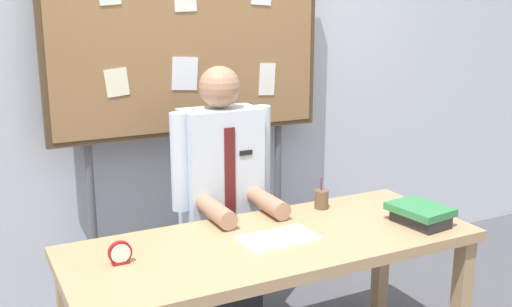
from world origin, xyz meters
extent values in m
cube|color=silver|center=(0.00, 1.18, 1.35)|extent=(6.40, 0.08, 2.70)
cube|color=tan|center=(0.00, 0.00, 0.70)|extent=(1.83, 0.72, 0.05)
cube|color=tan|center=(0.86, -0.30, 0.34)|extent=(0.07, 0.07, 0.68)
cube|color=tan|center=(0.86, 0.30, 0.34)|extent=(0.07, 0.07, 0.68)
cube|color=#2D2D33|center=(0.00, 0.57, 0.22)|extent=(0.34, 0.30, 0.44)
cube|color=silver|center=(0.00, 0.57, 0.83)|extent=(0.40, 0.22, 0.78)
sphere|color=#A87A5B|center=(0.00, 0.57, 1.33)|extent=(0.21, 0.21, 0.21)
cylinder|color=silver|center=(-0.23, 0.55, 0.98)|extent=(0.09, 0.09, 0.50)
cylinder|color=silver|center=(0.23, 0.55, 0.98)|extent=(0.09, 0.09, 0.50)
cylinder|color=#A87A5B|center=(-0.14, 0.31, 0.78)|extent=(0.09, 0.30, 0.09)
cylinder|color=#A87A5B|center=(0.14, 0.31, 0.78)|extent=(0.09, 0.30, 0.09)
cube|color=#591919|center=(0.00, 0.46, 0.89)|extent=(0.06, 0.01, 0.51)
cube|color=black|center=(0.09, 0.46, 1.01)|extent=(0.07, 0.01, 0.02)
cube|color=#4C3823|center=(0.00, 0.98, 1.57)|extent=(1.60, 0.05, 1.12)
cube|color=olive|center=(0.00, 0.97, 1.57)|extent=(1.54, 0.04, 1.06)
cylinder|color=#59595E|center=(-0.58, 1.01, 0.52)|extent=(0.04, 0.04, 1.04)
cylinder|color=#59595E|center=(0.58, 1.01, 0.52)|extent=(0.04, 0.04, 1.04)
cube|color=white|center=(-0.04, 0.95, 1.37)|extent=(0.16, 0.00, 0.19)
cube|color=white|center=(0.47, 0.95, 1.31)|extent=(0.11, 0.00, 0.19)
cube|color=#F4EFCC|center=(-0.42, 0.95, 1.34)|extent=(0.13, 0.00, 0.16)
cube|color=#262626|center=(0.70, -0.16, 0.75)|extent=(0.19, 0.26, 0.05)
cube|color=#337F47|center=(0.71, -0.14, 0.80)|extent=(0.24, 0.30, 0.03)
cube|color=white|center=(0.01, -0.02, 0.73)|extent=(0.34, 0.21, 0.01)
cylinder|color=maroon|center=(-0.67, 0.05, 0.78)|extent=(0.10, 0.02, 0.10)
cylinder|color=white|center=(-0.67, 0.03, 0.78)|extent=(0.08, 0.00, 0.08)
cube|color=maroon|center=(-0.67, 0.05, 0.73)|extent=(0.07, 0.04, 0.01)
cylinder|color=brown|center=(0.41, 0.25, 0.78)|extent=(0.07, 0.07, 0.09)
cylinder|color=#263399|center=(0.41, 0.26, 0.82)|extent=(0.01, 0.01, 0.15)
cylinder|color=maroon|center=(0.41, 0.26, 0.82)|extent=(0.01, 0.01, 0.15)
camera|label=1|loc=(-1.19, -2.16, 1.73)|focal=41.82mm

